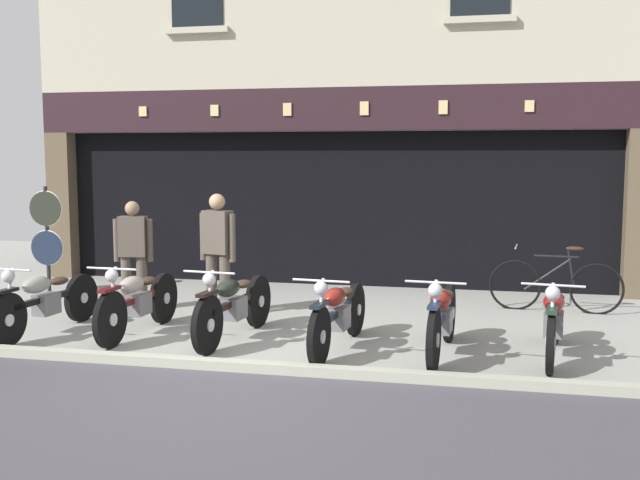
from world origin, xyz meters
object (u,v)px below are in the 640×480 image
motorcycle_left (138,300)px  motorcycle_center_left (234,304)px  motorcycle_far_left (45,300)px  shopkeeper_center (218,248)px  leaning_bicycle (556,285)px  advert_board_near (432,182)px  tyre_sign_pole (47,230)px  motorcycle_right (554,320)px  salesman_left (133,251)px  motorcycle_center_right (442,317)px  motorcycle_center (338,313)px

motorcycle_left → motorcycle_center_left: (1.23, 0.01, 0.00)m
motorcycle_far_left → motorcycle_left: 1.16m
shopkeeper_center → leaning_bicycle: (4.56, 1.28, -0.55)m
leaning_bicycle → shopkeeper_center: bearing=110.9°
advert_board_near → leaning_bicycle: bearing=-40.4°
tyre_sign_pole → advert_board_near: bearing=16.6°
motorcycle_right → motorcycle_left: bearing=7.1°
motorcycle_left → salesman_left: size_ratio=1.28×
motorcycle_right → motorcycle_center_right: bearing=15.6°
motorcycle_left → motorcycle_far_left: bearing=11.4°
motorcycle_far_left → motorcycle_left: (1.15, 0.18, 0.01)m
motorcycle_center_right → advert_board_near: (-0.42, 4.30, 1.32)m
motorcycle_far_left → salesman_left: salesman_left is taller
salesman_left → motorcycle_left: bearing=107.4°
motorcycle_center_right → shopkeeper_center: size_ratio=1.21×
motorcycle_center_right → leaning_bicycle: bearing=-113.9°
motorcycle_left → motorcycle_center_right: bearing=179.6°
motorcycle_center_right → shopkeeper_center: 3.47m
shopkeeper_center → tyre_sign_pole: size_ratio=0.98×
motorcycle_center → leaning_bicycle: (2.60, 2.72, -0.04)m
motorcycle_center_left → motorcycle_left: bearing=6.3°
motorcycle_left → tyre_sign_pole: 3.62m
tyre_sign_pole → leaning_bicycle: tyre_sign_pole is taller
motorcycle_far_left → advert_board_near: advert_board_near is taller
advert_board_near → motorcycle_left: bearing=-128.5°
motorcycle_center → salesman_left: size_ratio=1.33×
motorcycle_right → leaning_bicycle: leaning_bicycle is taller
motorcycle_center_right → motorcycle_right: motorcycle_center_right is taller
motorcycle_far_left → motorcycle_center: 3.68m
motorcycle_center → leaning_bicycle: bearing=-128.2°
tyre_sign_pole → advert_board_near: 6.29m
tyre_sign_pole → motorcycle_center: bearing=-25.6°
motorcycle_center_left → motorcycle_center: (1.30, -0.18, -0.01)m
motorcycle_right → salesman_left: salesman_left is taller
leaning_bicycle → motorcycle_far_left: bearing=118.6°
motorcycle_center → shopkeeper_center: size_ratio=1.24×
motorcycle_right → motorcycle_center_left: bearing=7.0°
tyre_sign_pole → leaning_bicycle: size_ratio=0.94×
motorcycle_right → motorcycle_center: bearing=11.4°
advert_board_near → motorcycle_right: bearing=-68.8°
motorcycle_center_left → motorcycle_center: 1.31m
motorcycle_left → motorcycle_center: 2.54m
motorcycle_left → motorcycle_center: motorcycle_left is taller
motorcycle_center_right → motorcycle_right: (1.19, 0.18, -0.01)m
motorcycle_center_right → shopkeeper_center: shopkeeper_center is taller
motorcycle_center_left → tyre_sign_pole: bearing=-24.7°
motorcycle_center_left → leaning_bicycle: (3.90, 2.54, -0.05)m
motorcycle_center_right → advert_board_near: 4.52m
motorcycle_right → shopkeeper_center: (-4.30, 1.26, 0.51)m
motorcycle_center_right → motorcycle_far_left: bearing=4.0°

